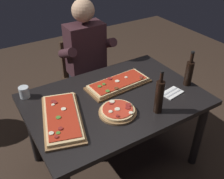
% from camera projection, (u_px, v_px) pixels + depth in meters
% --- Properties ---
extents(ground_plane, '(6.40, 6.40, 0.00)m').
position_uv_depth(ground_plane, '(115.00, 160.00, 2.47)').
color(ground_plane, '#38281E').
extents(dining_table, '(1.40, 0.96, 0.74)m').
position_uv_depth(dining_table, '(115.00, 107.00, 2.11)').
color(dining_table, black).
rests_on(dining_table, ground_plane).
extents(pizza_rectangular_front, '(0.57, 0.27, 0.05)m').
position_uv_depth(pizza_rectangular_front, '(118.00, 83.00, 2.20)').
color(pizza_rectangular_front, brown).
rests_on(pizza_rectangular_front, dining_table).
extents(pizza_rectangular_left, '(0.42, 0.64, 0.05)m').
position_uv_depth(pizza_rectangular_left, '(62.00, 117.00, 1.82)').
color(pizza_rectangular_left, olive).
rests_on(pizza_rectangular_left, dining_table).
extents(pizza_round_far, '(0.28, 0.28, 0.05)m').
position_uv_depth(pizza_round_far, '(118.00, 111.00, 1.88)').
color(pizza_round_far, olive).
rests_on(pizza_round_far, dining_table).
extents(wine_bottle_dark, '(0.07, 0.07, 0.31)m').
position_uv_depth(wine_bottle_dark, '(189.00, 72.00, 2.15)').
color(wine_bottle_dark, black).
rests_on(wine_bottle_dark, dining_table).
extents(oil_bottle_amber, '(0.06, 0.06, 0.34)m').
position_uv_depth(oil_bottle_amber, '(159.00, 96.00, 1.84)').
color(oil_bottle_amber, black).
rests_on(oil_bottle_amber, dining_table).
extents(tumbler_near_camera, '(0.08, 0.08, 0.09)m').
position_uv_depth(tumbler_near_camera, '(24.00, 92.00, 2.04)').
color(tumbler_near_camera, silver).
rests_on(tumbler_near_camera, dining_table).
extents(napkin_cutlery_set, '(0.20, 0.14, 0.01)m').
position_uv_depth(napkin_cutlery_set, '(172.00, 93.00, 2.11)').
color(napkin_cutlery_set, white).
rests_on(napkin_cutlery_set, dining_table).
extents(diner_chair, '(0.44, 0.44, 0.87)m').
position_uv_depth(diner_chair, '(84.00, 75.00, 2.86)').
color(diner_chair, '#3D2B1E').
rests_on(diner_chair, ground_plane).
extents(seated_diner, '(0.53, 0.41, 1.33)m').
position_uv_depth(seated_diner, '(88.00, 58.00, 2.63)').
color(seated_diner, '#23232D').
rests_on(seated_diner, ground_plane).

